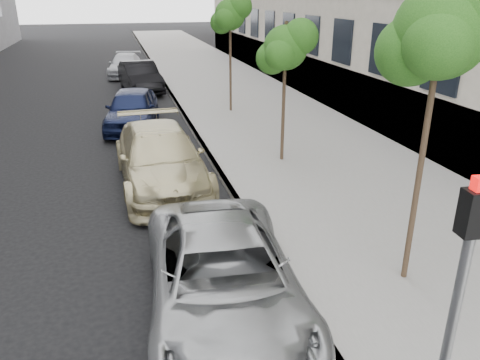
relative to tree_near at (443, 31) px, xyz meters
name	(u,v)px	position (x,y,z in m)	size (l,w,h in m)	color
sidewalk	(212,75)	(1.07, 22.50, -4.24)	(6.40, 72.00, 0.14)	gray
curb	(161,77)	(-2.05, 22.50, -4.24)	(0.15, 72.00, 0.14)	#9E9B93
tree_near	(443,31)	(0.00, 0.00, 0.00)	(1.74, 1.54, 5.03)	#38281C
tree_mid	(286,48)	(0.00, 6.50, -0.90)	(1.60, 1.40, 4.06)	#38281C
tree_far	(231,15)	(0.00, 13.00, -0.31)	(1.59, 1.39, 4.65)	#38281C
signal_pole	(457,302)	(-1.82, -3.17, -2.12)	(0.26, 0.20, 3.29)	#939699
minivan	(224,278)	(-3.33, -0.07, -3.61)	(2.31, 5.01, 1.39)	#9FA2A4
suv	(160,158)	(-3.72, 5.69, -3.54)	(2.16, 5.31, 1.54)	#C9BD8F
sedan_blue	(132,109)	(-4.17, 11.69, -3.56)	(1.76, 4.37, 1.49)	#11183A
sedan_black	(140,77)	(-3.44, 18.80, -3.55)	(1.61, 4.61, 1.52)	black
sedan_rear	(126,65)	(-4.00, 23.97, -3.65)	(1.84, 4.53, 1.31)	#A6A8AE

